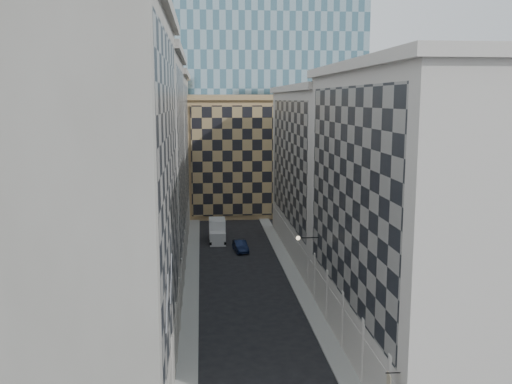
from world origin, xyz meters
TOP-DOWN VIEW (x-y plane):
  - sidewalk_west at (-5.25, 30.00)m, footprint 1.50×100.00m
  - sidewalk_east at (5.25, 30.00)m, footprint 1.50×100.00m
  - bldg_left_a at (-10.88, 11.00)m, footprint 10.80×22.80m
  - bldg_left_b at (-10.88, 33.00)m, footprint 10.80×22.80m
  - bldg_left_c at (-10.88, 55.00)m, footprint 10.80×22.80m
  - bldg_right_a at (10.88, 15.00)m, footprint 10.80×26.80m
  - bldg_right_b at (10.89, 42.00)m, footprint 10.80×28.80m
  - tan_block at (2.00, 67.90)m, footprint 16.80×14.80m
  - church_tower at (0.00, 82.00)m, footprint 7.20×7.20m
  - flagpoles_left at (-5.90, 6.00)m, footprint 0.10×6.33m
  - bracket_lamp at (4.38, 24.00)m, footprint 1.98×0.36m
  - box_truck at (-2.19, 48.08)m, footprint 2.11×5.13m
  - dark_car at (0.44, 42.95)m, footprint 1.87×4.13m
  - shop_sign at (5.42, 3.00)m, footprint 0.78×0.68m

SIDE VIEW (x-z plane):
  - sidewalk_west at x=-5.25m, z-range 0.00..0.15m
  - sidewalk_east at x=5.25m, z-range 0.00..0.15m
  - dark_car at x=0.44m, z-range 0.00..1.32m
  - box_truck at x=-2.19m, z-range -0.18..2.63m
  - shop_sign at x=5.42m, z-range 3.46..4.21m
  - bracket_lamp at x=4.38m, z-range 6.02..6.38m
  - flagpoles_left at x=-5.90m, z-range 6.83..9.17m
  - tan_block at x=2.00m, z-range 0.04..18.84m
  - bldg_right_b at x=10.89m, z-range 0.00..19.70m
  - bldg_right_a at x=10.88m, z-range -0.03..20.67m
  - bldg_left_c at x=-10.88m, z-range -0.02..21.68m
  - bldg_left_b at x=-10.88m, z-range -0.03..22.67m
  - bldg_left_a at x=-10.88m, z-range -0.03..23.67m
  - church_tower at x=0.00m, z-range 1.20..52.70m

